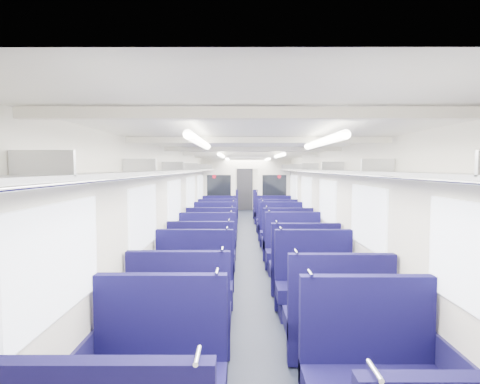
# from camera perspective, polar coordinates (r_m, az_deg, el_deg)

# --- Properties ---
(floor) EXTENTS (2.80, 18.00, 0.01)m
(floor) POSITION_cam_1_polar(r_m,az_deg,el_deg) (10.29, 1.15, -7.87)
(floor) COLOR black
(floor) RESTS_ON ground
(ceiling) EXTENTS (2.80, 18.00, 0.01)m
(ceiling) POSITION_cam_1_polar(r_m,az_deg,el_deg) (10.10, 1.17, 5.32)
(ceiling) COLOR white
(ceiling) RESTS_ON wall_left
(wall_left) EXTENTS (0.02, 18.00, 2.35)m
(wall_left) POSITION_cam_1_polar(r_m,az_deg,el_deg) (10.20, -6.73, -1.33)
(wall_left) COLOR beige
(wall_left) RESTS_ON floor
(dado_left) EXTENTS (0.03, 17.90, 0.70)m
(dado_left) POSITION_cam_1_polar(r_m,az_deg,el_deg) (10.30, -6.62, -5.91)
(dado_left) COLOR #14113B
(dado_left) RESTS_ON floor
(wall_right) EXTENTS (0.02, 18.00, 2.35)m
(wall_right) POSITION_cam_1_polar(r_m,az_deg,el_deg) (10.25, 9.01, -1.32)
(wall_right) COLOR beige
(wall_right) RESTS_ON floor
(dado_right) EXTENTS (0.03, 17.90, 0.70)m
(dado_right) POSITION_cam_1_polar(r_m,az_deg,el_deg) (10.35, 8.88, -5.88)
(dado_right) COLOR #14113B
(dado_right) RESTS_ON floor
(wall_far) EXTENTS (2.80, 0.02, 2.35)m
(wall_far) POSITION_cam_1_polar(r_m,az_deg,el_deg) (19.11, 0.68, 0.93)
(wall_far) COLOR beige
(wall_far) RESTS_ON floor
(luggage_rack_left) EXTENTS (0.36, 17.40, 0.18)m
(luggage_rack_left) POSITION_cam_1_polar(r_m,az_deg,el_deg) (10.14, -5.72, 3.17)
(luggage_rack_left) COLOR #B2B5BA
(luggage_rack_left) RESTS_ON wall_left
(luggage_rack_right) EXTENTS (0.36, 17.40, 0.18)m
(luggage_rack_right) POSITION_cam_1_polar(r_m,az_deg,el_deg) (10.19, 8.01, 3.15)
(luggage_rack_right) COLOR #B2B5BA
(luggage_rack_right) RESTS_ON wall_right
(windows) EXTENTS (2.78, 15.60, 0.75)m
(windows) POSITION_cam_1_polar(r_m,az_deg,el_deg) (9.65, 1.21, -0.12)
(windows) COLOR white
(windows) RESTS_ON wall_left
(ceiling_fittings) EXTENTS (2.70, 16.06, 0.11)m
(ceiling_fittings) POSITION_cam_1_polar(r_m,az_deg,el_deg) (9.83, 1.19, 5.01)
(ceiling_fittings) COLOR silver
(ceiling_fittings) RESTS_ON ceiling
(end_door) EXTENTS (0.75, 0.06, 2.00)m
(end_door) POSITION_cam_1_polar(r_m,az_deg,el_deg) (19.06, 0.68, 0.40)
(end_door) COLOR black
(end_door) RESTS_ON floor
(bulkhead) EXTENTS (2.80, 0.10, 2.35)m
(bulkhead) POSITION_cam_1_polar(r_m,az_deg,el_deg) (12.64, 0.95, -0.12)
(bulkhead) COLOR silver
(bulkhead) RESTS_ON floor
(seat_2) EXTENTS (1.08, 0.59, 1.20)m
(seat_2) POSITION_cam_1_polar(r_m,az_deg,el_deg) (3.52, -11.60, -24.72)
(seat_2) COLOR #120E47
(seat_2) RESTS_ON floor
(seat_3) EXTENTS (1.08, 0.59, 1.20)m
(seat_3) POSITION_cam_1_polar(r_m,az_deg,el_deg) (3.57, 18.24, -24.40)
(seat_3) COLOR #120E47
(seat_3) RESTS_ON floor
(seat_4) EXTENTS (1.08, 0.59, 1.20)m
(seat_4) POSITION_cam_1_polar(r_m,az_deg,el_deg) (4.58, -8.42, -17.76)
(seat_4) COLOR #120E47
(seat_4) RESTS_ON floor
(seat_5) EXTENTS (1.08, 0.59, 1.20)m
(seat_5) POSITION_cam_1_polar(r_m,az_deg,el_deg) (4.54, 13.68, -18.06)
(seat_5) COLOR #120E47
(seat_5) RESTS_ON floor
(seat_6) EXTENTS (1.08, 0.59, 1.20)m
(seat_6) POSITION_cam_1_polar(r_m,az_deg,el_deg) (5.66, -6.65, -13.58)
(seat_6) COLOR #120E47
(seat_6) RESTS_ON floor
(seat_7) EXTENTS (1.08, 0.59, 1.20)m
(seat_7) POSITION_cam_1_polar(r_m,az_deg,el_deg) (5.70, 10.63, -13.48)
(seat_7) COLOR #120E47
(seat_7) RESTS_ON floor
(seat_8) EXTENTS (1.08, 0.59, 1.20)m
(seat_8) POSITION_cam_1_polar(r_m,az_deg,el_deg) (6.74, -5.49, -10.76)
(seat_8) COLOR #120E47
(seat_8) RESTS_ON floor
(seat_9) EXTENTS (1.08, 0.59, 1.20)m
(seat_9) POSITION_cam_1_polar(r_m,az_deg,el_deg) (6.60, 9.11, -11.11)
(seat_9) COLOR #120E47
(seat_9) RESTS_ON floor
(seat_10) EXTENTS (1.08, 0.59, 1.20)m
(seat_10) POSITION_cam_1_polar(r_m,az_deg,el_deg) (7.68, -4.78, -9.00)
(seat_10) COLOR #120E47
(seat_10) RESTS_ON floor
(seat_11) EXTENTS (1.08, 0.59, 1.20)m
(seat_11) POSITION_cam_1_polar(r_m,az_deg,el_deg) (7.83, 7.64, -8.78)
(seat_11) COLOR #120E47
(seat_11) RESTS_ON floor
(seat_12) EXTENTS (1.08, 0.59, 1.20)m
(seat_12) POSITION_cam_1_polar(r_m,az_deg,el_deg) (8.90, -4.08, -7.26)
(seat_12) COLOR #120E47
(seat_12) RESTS_ON floor
(seat_13) EXTENTS (1.08, 0.59, 1.20)m
(seat_13) POSITION_cam_1_polar(r_m,az_deg,el_deg) (8.87, 6.73, -7.31)
(seat_13) COLOR #120E47
(seat_13) RESTS_ON floor
(seat_14) EXTENTS (1.08, 0.59, 1.20)m
(seat_14) POSITION_cam_1_polar(r_m,az_deg,el_deg) (10.02, -3.60, -6.04)
(seat_14) COLOR #120E47
(seat_14) RESTS_ON floor
(seat_15) EXTENTS (1.08, 0.59, 1.20)m
(seat_15) POSITION_cam_1_polar(r_m,az_deg,el_deg) (10.05, 5.94, -6.03)
(seat_15) COLOR #120E47
(seat_15) RESTS_ON floor
(seat_16) EXTENTS (1.08, 0.59, 1.20)m
(seat_16) POSITION_cam_1_polar(r_m,az_deg,el_deg) (11.25, -3.19, -4.99)
(seat_16) COLOR #120E47
(seat_16) RESTS_ON floor
(seat_17) EXTENTS (1.08, 0.59, 1.20)m
(seat_17) POSITION_cam_1_polar(r_m,az_deg,el_deg) (11.16, 5.35, -5.07)
(seat_17) COLOR #120E47
(seat_17) RESTS_ON floor
(seat_18) EXTENTS (1.08, 0.59, 1.20)m
(seat_18) POSITION_cam_1_polar(r_m,az_deg,el_deg) (12.20, -2.92, -4.33)
(seat_18) COLOR #120E47
(seat_18) RESTS_ON floor
(seat_19) EXTENTS (1.08, 0.59, 1.20)m
(seat_19) POSITION_cam_1_polar(r_m,az_deg,el_deg) (12.29, 4.87, -4.28)
(seat_19) COLOR #120E47
(seat_19) RESTS_ON floor
(seat_20) EXTENTS (1.08, 0.59, 1.20)m
(seat_20) POSITION_cam_1_polar(r_m,az_deg,el_deg) (14.42, -2.45, -3.12)
(seat_20) COLOR #120E47
(seat_20) RESTS_ON floor
(seat_21) EXTENTS (1.08, 0.59, 1.20)m
(seat_21) POSITION_cam_1_polar(r_m,az_deg,el_deg) (14.41, 4.16, -3.13)
(seat_21) COLOR #120E47
(seat_21) RESTS_ON floor
(seat_22) EXTENTS (1.08, 0.59, 1.20)m
(seat_22) POSITION_cam_1_polar(r_m,az_deg,el_deg) (15.56, -2.26, -2.63)
(seat_22) COLOR #120E47
(seat_22) RESTS_ON floor
(seat_23) EXTENTS (1.08, 0.59, 1.20)m
(seat_23) POSITION_cam_1_polar(r_m,az_deg,el_deg) (15.59, 3.86, -2.63)
(seat_23) COLOR #120E47
(seat_23) RESTS_ON floor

